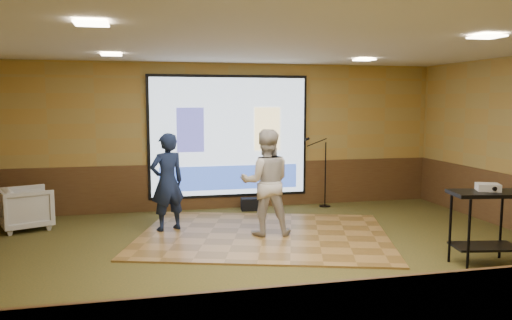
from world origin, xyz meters
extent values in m
plane|color=#313D1B|center=(0.00, 0.00, 0.00)|extent=(9.00, 9.00, 0.00)
cube|color=#A28743|center=(0.00, 3.50, 1.50)|extent=(9.00, 0.04, 3.00)
cube|color=#A28743|center=(0.00, -3.50, 1.50)|extent=(9.00, 0.04, 3.00)
cube|color=beige|center=(0.00, 0.00, 3.00)|extent=(9.00, 7.00, 0.04)
cube|color=#4A2C18|center=(0.00, 3.48, 0.47)|extent=(9.00, 0.04, 0.95)
cube|color=black|center=(0.00, 3.45, 1.50)|extent=(3.32, 0.03, 2.52)
cube|color=silver|center=(0.00, 3.42, 1.50)|extent=(3.20, 0.02, 2.40)
cube|color=#3E3E88|center=(-0.80, 3.40, 1.65)|extent=(0.55, 0.01, 0.90)
cube|color=#F5D98D|center=(0.80, 3.40, 1.65)|extent=(0.55, 0.01, 0.90)
cube|color=#2E4CAC|center=(0.00, 3.40, 0.65)|extent=(2.88, 0.01, 0.50)
cube|color=#FFE5BF|center=(-2.20, 1.80, 2.97)|extent=(0.32, 0.32, 0.02)
cube|color=#FFE5BF|center=(2.20, 1.80, 2.97)|extent=(0.32, 0.32, 0.02)
cube|color=#FFE5BF|center=(-2.20, -1.50, 2.97)|extent=(0.32, 0.32, 0.02)
cube|color=#FFE5BF|center=(2.20, -1.50, 2.97)|extent=(0.32, 0.32, 0.02)
cube|color=olive|center=(0.18, 1.17, 0.01)|extent=(4.79, 4.16, 0.03)
imported|color=#131D3B|center=(-1.35, 1.81, 0.86)|extent=(0.71, 0.60, 1.66)
imported|color=beige|center=(0.21, 1.16, 0.90)|extent=(0.94, 0.78, 1.74)
cylinder|color=black|center=(2.37, -1.13, 0.48)|extent=(0.04, 0.04, 0.96)
cylinder|color=black|center=(2.37, -0.73, 0.48)|extent=(0.04, 0.04, 0.96)
cylinder|color=black|center=(3.18, -0.73, 0.48)|extent=(0.04, 0.04, 0.96)
cube|color=black|center=(2.77, -0.93, 0.99)|extent=(0.96, 0.51, 0.05)
cube|color=black|center=(2.77, -0.93, 0.25)|extent=(0.86, 0.46, 0.03)
cube|color=silver|center=(2.82, -0.87, 1.06)|extent=(0.37, 0.34, 0.10)
cylinder|color=black|center=(2.00, 3.15, 0.01)|extent=(0.24, 0.24, 0.02)
cylinder|color=black|center=(2.00, 3.15, 0.69)|extent=(0.02, 0.02, 1.37)
cylinder|color=black|center=(1.80, 3.15, 1.37)|extent=(0.44, 0.02, 0.17)
cylinder|color=black|center=(1.59, 3.15, 1.44)|extent=(0.10, 0.05, 0.08)
imported|color=gray|center=(-3.75, 2.52, 0.37)|extent=(1.05, 1.03, 0.74)
cube|color=black|center=(0.39, 3.15, 0.12)|extent=(0.42, 0.30, 0.25)
camera|label=1|loc=(-1.74, -6.68, 2.22)|focal=35.00mm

